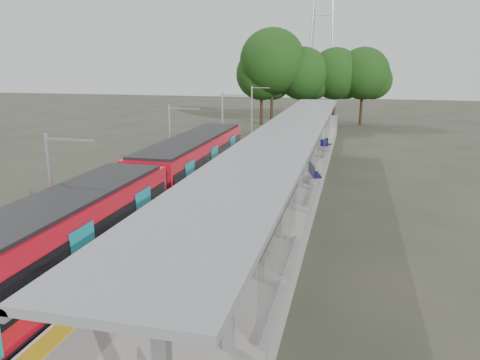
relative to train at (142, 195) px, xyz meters
name	(u,v)px	position (x,y,z in m)	size (l,w,h in m)	color
trackbed	(204,186)	(0.00, 9.02, -1.93)	(3.00, 70.00, 0.24)	#59544C
platform	(272,185)	(4.50, 9.02, -1.55)	(6.00, 50.00, 1.00)	gray
tactile_strip	(233,174)	(1.95, 9.02, -1.04)	(0.60, 50.00, 0.02)	gold
end_fence	(310,120)	(4.50, 33.97, -0.45)	(6.00, 0.10, 1.20)	#9EA0A5
train	(142,195)	(0.00, 0.00, 0.00)	(2.74, 27.60, 3.62)	black
canopy	(291,136)	(6.11, 5.21, 2.15)	(3.27, 38.00, 3.66)	#9EA0A5
tree_cluster	(302,70)	(2.61, 41.75, 4.92)	(19.06, 11.12, 12.09)	#382316
catenary_masts	(172,145)	(-1.72, 8.02, 0.86)	(2.08, 48.16, 5.40)	#9EA0A5
bench_mid	(314,173)	(7.10, 8.23, -0.46)	(0.91, 1.71, 1.12)	#110F4C
bench_far	(325,144)	(7.12, 19.12, -0.57)	(0.90, 1.40, 0.92)	#110F4C
info_pillar_near	(237,225)	(5.02, -2.14, -0.28)	(0.40, 0.40, 1.79)	beige
info_pillar_far	(314,145)	(6.40, 16.84, -0.29)	(0.40, 0.40, 1.76)	beige
litter_bin	(269,197)	(5.37, 3.06, -0.62)	(0.42, 0.42, 0.86)	#9EA0A5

